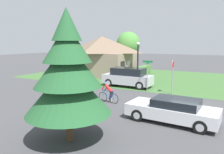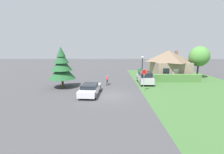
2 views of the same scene
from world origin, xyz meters
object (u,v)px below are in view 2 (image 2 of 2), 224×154
at_px(parked_suv_right, 145,78).
at_px(street_lamp, 142,68).
at_px(cottage_house, 168,63).
at_px(sedan_left_lane, 90,89).
at_px(deciduous_tree_right, 199,56).
at_px(cyclist, 107,80).
at_px(stop_sign, 144,76).
at_px(street_name_sign, 141,74).
at_px(conifer_tall_near, 62,66).

distance_m(parked_suv_right, street_lamp, 2.25).
relative_size(cottage_house, parked_suv_right, 1.73).
height_order(sedan_left_lane, deciduous_tree_right, deciduous_tree_right).
distance_m(cyclist, street_lamp, 5.54).
height_order(cottage_house, deciduous_tree_right, deciduous_tree_right).
relative_size(cyclist, stop_sign, 0.59).
height_order(parked_suv_right, street_name_sign, street_name_sign).
bearing_deg(deciduous_tree_right, cyclist, -160.29).
bearing_deg(street_name_sign, cyclist, 165.85).
bearing_deg(stop_sign, sedan_left_lane, 12.57).
bearing_deg(cyclist, deciduous_tree_right, -65.88).
height_order(cyclist, street_lamp, street_lamp).
bearing_deg(stop_sign, conifer_tall_near, -10.25).
xyz_separation_m(street_lamp, conifer_tall_near, (-11.44, -1.40, 0.34)).
bearing_deg(cyclist, cottage_house, -52.84).
height_order(cottage_house, stop_sign, cottage_house).
height_order(sedan_left_lane, conifer_tall_near, conifer_tall_near).
bearing_deg(street_name_sign, conifer_tall_near, -178.29).
distance_m(parked_suv_right, conifer_tall_near, 12.61).
bearing_deg(conifer_tall_near, street_name_sign, 1.71).
bearing_deg(cottage_house, stop_sign, -123.45).
height_order(sedan_left_lane, cyclist, cyclist).
bearing_deg(cottage_house, cyclist, -148.52).
bearing_deg(conifer_tall_near, stop_sign, -9.50).
height_order(cottage_house, street_name_sign, cottage_house).
bearing_deg(street_lamp, cottage_house, 49.64).
bearing_deg(stop_sign, cyclist, -35.83).
distance_m(sedan_left_lane, deciduous_tree_right, 21.93).
bearing_deg(parked_suv_right, stop_sign, 167.47).
bearing_deg(cyclist, conifer_tall_near, 108.34).
distance_m(parked_suv_right, stop_sign, 4.79).
bearing_deg(street_lamp, stop_sign, -96.16).
bearing_deg(street_name_sign, cottage_house, 51.77).
distance_m(sedan_left_lane, street_lamp, 8.73).
distance_m(sedan_left_lane, street_name_sign, 7.72).
relative_size(stop_sign, deciduous_tree_right, 0.48).
bearing_deg(street_lamp, conifer_tall_near, -173.02).
xyz_separation_m(cyclist, street_name_sign, (4.83, -1.22, 1.17)).
relative_size(cottage_house, deciduous_tree_right, 1.41).
relative_size(stop_sign, street_name_sign, 1.04).
relative_size(street_lamp, conifer_tall_near, 0.77).
distance_m(cyclist, parked_suv_right, 6.02).
bearing_deg(stop_sign, street_name_sign, -90.41).
height_order(stop_sign, deciduous_tree_right, deciduous_tree_right).
distance_m(sedan_left_lane, stop_sign, 6.95).
relative_size(street_name_sign, conifer_tall_near, 0.48).
relative_size(cottage_house, street_name_sign, 3.04).
distance_m(sedan_left_lane, cyclist, 5.29).
distance_m(cyclist, deciduous_tree_right, 18.21).
bearing_deg(sedan_left_lane, deciduous_tree_right, -56.11).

